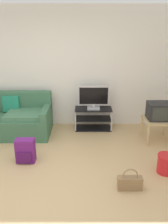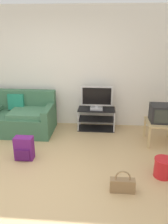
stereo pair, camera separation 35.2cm
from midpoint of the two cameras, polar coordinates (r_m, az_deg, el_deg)
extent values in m
cube|color=tan|center=(3.74, -10.14, -17.13)|extent=(9.00, 9.80, 0.02)
cube|color=silver|center=(5.45, -4.50, 10.70)|extent=(9.00, 0.10, 2.70)
cube|color=#3D6B4C|center=(5.48, -16.77, -2.43)|extent=(2.13, 0.92, 0.43)
cube|color=#3D6B4C|center=(5.65, -15.94, 3.06)|extent=(2.13, 0.20, 0.45)
cube|color=#3D6B4C|center=(5.09, -6.67, 0.36)|extent=(0.14, 0.92, 0.20)
cube|color=#477857|center=(5.15, -11.23, -0.24)|extent=(0.85, 0.64, 0.10)
cube|color=#238466|center=(5.49, -14.54, 2.43)|extent=(0.36, 0.14, 0.37)
cube|color=black|center=(5.28, 5.01, 0.66)|extent=(0.84, 0.41, 0.02)
cube|color=black|center=(5.37, 4.93, -1.73)|extent=(0.80, 0.39, 0.02)
cube|color=black|center=(5.46, 4.86, -4.04)|extent=(0.84, 0.41, 0.02)
cylinder|color=#B7B7BC|center=(5.20, 0.47, -2.36)|extent=(0.03, 0.03, 0.49)
cylinder|color=#B7B7BC|center=(5.21, 9.37, -2.61)|extent=(0.03, 0.03, 0.49)
cylinder|color=#B7B7BC|center=(5.55, 0.77, -0.89)|extent=(0.03, 0.03, 0.49)
cylinder|color=#B7B7BC|center=(5.56, 9.10, -1.13)|extent=(0.03, 0.03, 0.49)
cube|color=#B2B2B7|center=(5.25, 5.02, 0.94)|extent=(0.28, 0.22, 0.05)
cube|color=#B2B2B7|center=(5.24, 5.03, 1.41)|extent=(0.05, 0.04, 0.04)
cube|color=#B2B2B7|center=(5.17, 5.11, 3.92)|extent=(0.69, 0.04, 0.44)
cube|color=black|center=(5.15, 5.11, 3.85)|extent=(0.63, 0.01, 0.38)
cube|color=tan|center=(4.94, 20.31, -2.44)|extent=(0.57, 0.57, 0.03)
cube|color=tan|center=(4.74, 17.75, -6.14)|extent=(0.04, 0.04, 0.43)
cube|color=tan|center=(5.19, 16.59, -3.67)|extent=(0.04, 0.04, 0.43)
cube|color=#232326|center=(4.89, 20.51, -0.31)|extent=(0.44, 0.37, 0.35)
cube|color=#333833|center=(4.72, 21.09, -1.11)|extent=(0.36, 0.01, 0.27)
cube|color=#661E70|center=(4.26, -12.18, -8.70)|extent=(0.32, 0.18, 0.43)
cube|color=#4C1654|center=(4.21, -12.52, -10.30)|extent=(0.25, 0.04, 0.19)
cylinder|color=#4C1654|center=(4.37, -12.94, -7.67)|extent=(0.04, 0.04, 0.34)
cylinder|color=#4C1654|center=(4.32, -10.62, -7.83)|extent=(0.04, 0.04, 0.34)
cube|color=olive|center=(3.55, 12.35, -17.26)|extent=(0.36, 0.11, 0.20)
torus|color=olive|center=(3.48, 12.51, -15.53)|extent=(0.22, 0.02, 0.22)
cylinder|color=red|center=(4.01, 21.31, -12.67)|extent=(0.28, 0.28, 0.31)
cylinder|color=red|center=(3.93, 21.58, -10.87)|extent=(0.29, 0.29, 0.02)
camera|label=1|loc=(0.18, -87.67, 0.85)|focal=37.25mm
camera|label=2|loc=(0.18, 92.33, -0.85)|focal=37.25mm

